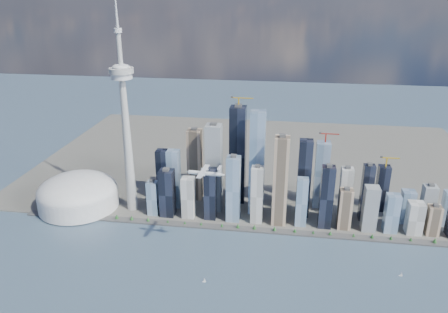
# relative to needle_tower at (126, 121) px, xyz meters

# --- Properties ---
(ground) EXTENTS (4000.00, 4000.00, 0.00)m
(ground) POSITION_rel_needle_tower_xyz_m (300.00, -310.00, -235.84)
(ground) COLOR #364F5E
(ground) RESTS_ON ground
(seawall) EXTENTS (1100.00, 22.00, 4.00)m
(seawall) POSITION_rel_needle_tower_xyz_m (300.00, -60.00, -233.84)
(seawall) COLOR #383838
(seawall) RESTS_ON ground
(land) EXTENTS (1400.00, 900.00, 3.00)m
(land) POSITION_rel_needle_tower_xyz_m (300.00, 390.00, -234.34)
(land) COLOR #4C4C47
(land) RESTS_ON ground
(shoreline_trees) EXTENTS (960.53, 7.20, 8.80)m
(shoreline_trees) POSITION_rel_needle_tower_xyz_m (300.00, -60.00, -227.06)
(shoreline_trees) COLOR #3F2D1E
(shoreline_trees) RESTS_ON seawall
(skyscraper_cluster) EXTENTS (736.00, 142.00, 281.51)m
(skyscraper_cluster) POSITION_rel_needle_tower_xyz_m (359.61, 26.81, -147.98)
(skyscraper_cluster) COLOR black
(skyscraper_cluster) RESTS_ON land
(needle_tower) EXTENTS (56.00, 56.00, 550.50)m
(needle_tower) POSITION_rel_needle_tower_xyz_m (0.00, 0.00, 0.00)
(needle_tower) COLOR #A09F9B
(needle_tower) RESTS_ON land
(dome_stadium) EXTENTS (200.00, 200.00, 86.00)m
(dome_stadium) POSITION_rel_needle_tower_xyz_m (-140.00, -10.00, -196.40)
(dome_stadium) COLOR silver
(dome_stadium) RESTS_ON land
(airplane) EXTENTS (76.71, 67.84, 18.70)m
(airplane) POSITION_rel_needle_tower_xyz_m (228.02, -192.39, -37.56)
(airplane) COLOR silver
(airplane) RESTS_ON ground
(sailboat_west) EXTENTS (7.25, 2.40, 10.04)m
(sailboat_west) POSITION_rel_needle_tower_xyz_m (237.08, -264.93, -232.62)
(sailboat_west) COLOR white
(sailboat_west) RESTS_ON ground
(sailboat_east) EXTENTS (6.91, 2.53, 9.55)m
(sailboat_east) POSITION_rel_needle_tower_xyz_m (617.33, -189.64, -232.78)
(sailboat_east) COLOR white
(sailboat_east) RESTS_ON ground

